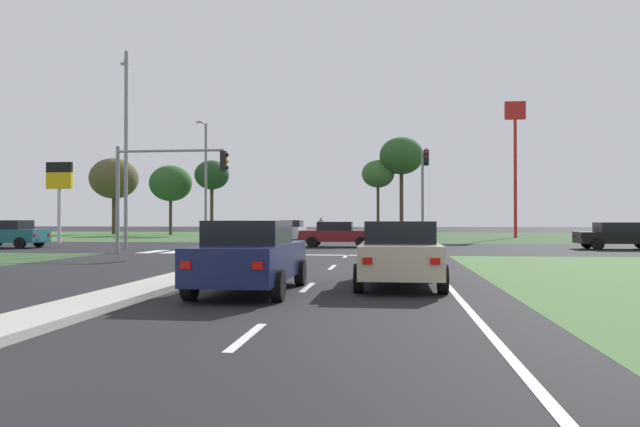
% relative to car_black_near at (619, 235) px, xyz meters
% --- Properties ---
extents(ground_plane, '(200.00, 200.00, 0.00)m').
position_rel_car_black_near_xyz_m(ground_plane, '(-17.83, -0.20, -0.75)').
color(ground_plane, black).
extents(grass_verge_far_left, '(35.00, 35.00, 0.01)m').
position_rel_car_black_near_xyz_m(grass_verge_far_left, '(-43.33, 24.30, -0.75)').
color(grass_verge_far_left, '#385B2D').
rests_on(grass_verge_far_left, ground).
extents(grass_verge_far_right, '(35.00, 35.00, 0.01)m').
position_rel_car_black_near_xyz_m(grass_verge_far_right, '(7.67, 24.30, -0.75)').
color(grass_verge_far_right, '#2D4C28').
rests_on(grass_verge_far_right, ground).
extents(median_island_near, '(1.20, 22.00, 0.14)m').
position_rel_car_black_near_xyz_m(median_island_near, '(-17.83, -19.20, -0.68)').
color(median_island_near, '#ADA89E').
rests_on(median_island_near, ground).
extents(median_island_far, '(1.20, 36.00, 0.14)m').
position_rel_car_black_near_xyz_m(median_island_far, '(-17.83, 24.80, -0.68)').
color(median_island_far, gray).
rests_on(median_island_far, ground).
extents(lane_dash_near, '(0.14, 2.00, 0.01)m').
position_rel_car_black_near_xyz_m(lane_dash_near, '(-14.33, -26.05, -0.75)').
color(lane_dash_near, silver).
rests_on(lane_dash_near, ground).
extents(lane_dash_second, '(0.14, 2.00, 0.01)m').
position_rel_car_black_near_xyz_m(lane_dash_second, '(-14.33, -20.05, -0.75)').
color(lane_dash_second, silver).
rests_on(lane_dash_second, ground).
extents(lane_dash_third, '(0.14, 2.00, 0.01)m').
position_rel_car_black_near_xyz_m(lane_dash_third, '(-14.33, -14.05, -0.75)').
color(lane_dash_third, silver).
rests_on(lane_dash_third, ground).
extents(lane_dash_fourth, '(0.14, 2.00, 0.01)m').
position_rel_car_black_near_xyz_m(lane_dash_fourth, '(-14.33, -8.05, -0.75)').
color(lane_dash_fourth, silver).
rests_on(lane_dash_fourth, ground).
extents(edge_line_right, '(0.14, 24.00, 0.01)m').
position_rel_car_black_near_xyz_m(edge_line_right, '(-10.98, -18.20, -0.75)').
color(edge_line_right, silver).
rests_on(edge_line_right, ground).
extents(stop_bar_near, '(6.40, 0.50, 0.01)m').
position_rel_car_black_near_xyz_m(stop_bar_near, '(-14.03, -7.20, -0.75)').
color(stop_bar_near, silver).
rests_on(stop_bar_near, ground).
extents(crosswalk_bar_near, '(0.70, 2.80, 0.01)m').
position_rel_car_black_near_xyz_m(crosswalk_bar_near, '(-24.23, -5.40, -0.75)').
color(crosswalk_bar_near, silver).
rests_on(crosswalk_bar_near, ground).
extents(crosswalk_bar_second, '(0.70, 2.80, 0.01)m').
position_rel_car_black_near_xyz_m(crosswalk_bar_second, '(-23.08, -5.40, -0.75)').
color(crosswalk_bar_second, silver).
rests_on(crosswalk_bar_second, ground).
extents(crosswalk_bar_third, '(0.70, 2.80, 0.01)m').
position_rel_car_black_near_xyz_m(crosswalk_bar_third, '(-21.93, -5.40, -0.75)').
color(crosswalk_bar_third, silver).
rests_on(crosswalk_bar_third, ground).
extents(crosswalk_bar_fourth, '(0.70, 2.80, 0.01)m').
position_rel_car_black_near_xyz_m(crosswalk_bar_fourth, '(-20.78, -5.40, -0.75)').
color(crosswalk_bar_fourth, silver).
rests_on(crosswalk_bar_fourth, ground).
extents(crosswalk_bar_fifth, '(0.70, 2.80, 0.01)m').
position_rel_car_black_near_xyz_m(crosswalk_bar_fifth, '(-19.63, -5.40, -0.75)').
color(crosswalk_bar_fifth, silver).
rests_on(crosswalk_bar_fifth, ground).
extents(crosswalk_bar_sixth, '(0.70, 2.80, 0.01)m').
position_rel_car_black_near_xyz_m(crosswalk_bar_sixth, '(-18.48, -5.40, -0.75)').
color(crosswalk_bar_sixth, silver).
rests_on(crosswalk_bar_sixth, ground).
extents(car_black_near, '(4.51, 1.97, 1.47)m').
position_rel_car_black_near_xyz_m(car_black_near, '(0.00, 0.00, 0.00)').
color(car_black_near, black).
rests_on(car_black_near, ground).
extents(car_navy_second, '(2.01, 4.63, 1.59)m').
position_rel_car_black_near_xyz_m(car_navy_second, '(-15.46, -21.12, 0.06)').
color(car_navy_second, '#161E47').
rests_on(car_navy_second, ground).
extents(car_beige_third, '(2.05, 4.54, 1.58)m').
position_rel_car_black_near_xyz_m(car_beige_third, '(-12.15, -19.48, 0.05)').
color(car_beige_third, '#BCAD8E').
rests_on(car_beige_third, ground).
extents(car_silver_fourth, '(1.94, 4.56, 1.57)m').
position_rel_car_black_near_xyz_m(car_silver_fourth, '(-20.14, 12.43, 0.05)').
color(car_silver_fourth, '#B7B7BC').
rests_on(car_silver_fourth, ground).
extents(car_maroon_fifth, '(4.50, 2.05, 1.49)m').
position_rel_car_black_near_xyz_m(car_maroon_fifth, '(-15.52, 1.18, 0.01)').
color(car_maroon_fifth, maroon).
rests_on(car_maroon_fifth, ground).
extents(car_teal_sixth, '(4.20, 2.03, 1.58)m').
position_rel_car_black_near_xyz_m(car_teal_sixth, '(-34.12, -2.36, 0.05)').
color(car_teal_sixth, '#19565B').
rests_on(car_teal_sixth, ground).
extents(traffic_signal_near_left, '(5.59, 0.32, 5.15)m').
position_rel_car_black_near_xyz_m(traffic_signal_near_left, '(-23.28, -6.80, 2.87)').
color(traffic_signal_near_left, gray).
rests_on(traffic_signal_near_left, ground).
extents(traffic_signal_far_right, '(0.32, 4.51, 6.13)m').
position_rel_car_black_near_xyz_m(traffic_signal_far_right, '(-10.23, 4.86, 3.43)').
color(traffic_signal_far_right, gray).
rests_on(traffic_signal_far_right, ground).
extents(street_lamp_second, '(1.29, 1.97, 10.83)m').
position_rel_car_black_near_xyz_m(street_lamp_second, '(-26.79, -3.01, 5.21)').
color(street_lamp_second, gray).
rests_on(street_lamp_second, ground).
extents(street_lamp_third, '(0.56, 2.02, 9.16)m').
position_rel_car_black_near_xyz_m(street_lamp_third, '(-26.71, 10.76, 4.35)').
color(street_lamp_third, gray).
rests_on(street_lamp_third, ground).
extents(pedestrian_at_median, '(0.34, 0.34, 1.67)m').
position_rel_car_black_near_xyz_m(pedestrian_at_median, '(-17.88, 12.87, 0.40)').
color(pedestrian_at_median, '#9E8966').
rests_on(pedestrian_at_median, median_island_far).
extents(fastfood_pole_sign, '(1.80, 0.40, 12.14)m').
position_rel_car_black_near_xyz_m(fastfood_pole_sign, '(-1.35, 20.38, 8.06)').
color(fastfood_pole_sign, red).
rests_on(fastfood_pole_sign, ground).
extents(fuel_price_totem, '(1.80, 0.24, 5.50)m').
position_rel_car_black_near_xyz_m(fuel_price_totem, '(-34.59, 3.65, 3.26)').
color(fuel_price_totem, silver).
rests_on(fuel_price_totem, ground).
extents(treeline_near, '(5.31, 5.31, 8.47)m').
position_rel_car_black_near_xyz_m(treeline_near, '(-42.98, 28.86, 5.44)').
color(treeline_near, '#423323').
rests_on(treeline_near, ground).
extents(treeline_second, '(4.50, 4.50, 7.42)m').
position_rel_car_black_near_xyz_m(treeline_second, '(-35.71, 27.04, 4.73)').
color(treeline_second, '#423323').
rests_on(treeline_second, ground).
extents(treeline_third, '(3.54, 3.54, 7.73)m').
position_rel_car_black_near_xyz_m(treeline_third, '(-30.66, 25.33, 5.41)').
color(treeline_third, '#423323').
rests_on(treeline_third, ground).
extents(treeline_fourth, '(3.31, 3.31, 7.69)m').
position_rel_car_black_near_xyz_m(treeline_fourth, '(-13.63, 26.55, 5.47)').
color(treeline_fourth, '#423323').
rests_on(treeline_fourth, ground).
extents(treeline_fifth, '(4.40, 4.40, 9.91)m').
position_rel_car_black_near_xyz_m(treeline_fifth, '(-11.28, 26.10, 7.22)').
color(treeline_fifth, '#423323').
rests_on(treeline_fifth, ground).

